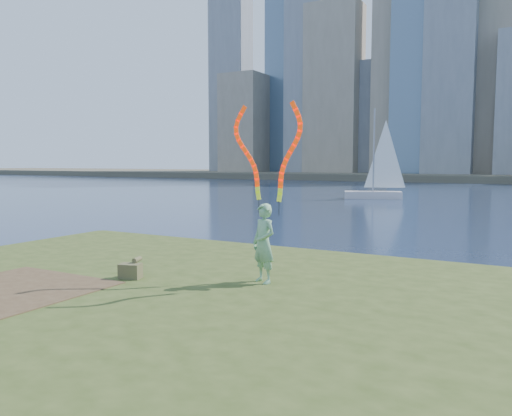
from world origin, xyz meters
The scene contains 7 objects.
ground centered at (0.00, 0.00, 0.00)m, with size 320.00×320.00×0.00m, color #1A2741.
grassy_knoll centered at (0.00, -2.30, 0.34)m, with size 20.00×18.00×0.80m.
dirt_patch centered at (-2.20, -3.20, 0.81)m, with size 3.20×3.00×0.02m, color #47331E.
far_shore centered at (0.00, 95.00, 0.60)m, with size 320.00×40.00×1.20m, color #514C3B.
woman_with_ribbons centered at (1.94, -0.24, 2.20)m, with size 1.90×0.85×4.05m.
canvas_bag centered at (-0.80, -1.33, 0.98)m, with size 0.53×0.59×0.43m.
sailboat centered at (-5.61, 35.80, 1.41)m, with size 5.40×3.19×8.21m.
Camera 1 is at (6.76, -9.37, 3.33)m, focal length 35.00 mm.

